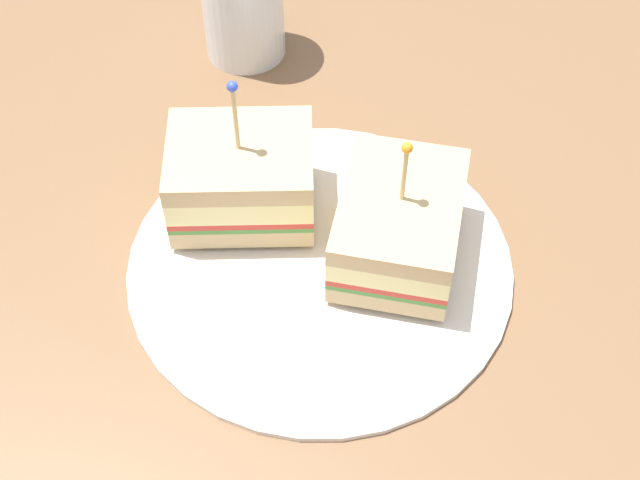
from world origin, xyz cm
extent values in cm
cube|color=brown|center=(0.00, 0.00, -1.00)|extent=(100.29, 100.29, 2.00)
cylinder|color=silver|center=(0.00, 0.00, 0.44)|extent=(25.90, 25.90, 0.88)
cube|color=tan|center=(-4.17, -3.13, 1.57)|extent=(10.30, 12.13, 1.39)
cube|color=#478438|center=(-4.17, -3.13, 2.46)|extent=(10.30, 12.13, 0.40)
cube|color=red|center=(-4.17, -3.13, 2.91)|extent=(10.30, 12.13, 0.50)
cube|color=#EFE093|center=(-4.17, -3.13, 3.94)|extent=(10.30, 12.13, 1.55)
cube|color=tan|center=(-4.17, -3.13, 5.41)|extent=(10.30, 12.13, 1.39)
cylinder|color=tan|center=(-4.17, -3.13, 7.99)|extent=(0.30, 0.30, 5.15)
sphere|color=orange|center=(-4.17, -3.13, 10.56)|extent=(0.70, 0.70, 0.70)
cube|color=tan|center=(6.97, -1.74, 1.62)|extent=(12.24, 11.52, 1.47)
cube|color=#478438|center=(6.97, -1.74, 2.55)|extent=(12.24, 11.52, 0.40)
cube|color=red|center=(6.97, -1.74, 3.00)|extent=(12.24, 11.52, 0.50)
cube|color=#EFE093|center=(6.97, -1.74, 4.17)|extent=(12.24, 11.52, 1.84)
cube|color=tan|center=(6.97, -1.74, 5.83)|extent=(12.24, 11.52, 1.47)
cylinder|color=tan|center=(6.97, -1.74, 8.81)|extent=(0.30, 0.30, 5.96)
sphere|color=blue|center=(6.97, -1.74, 11.80)|extent=(0.70, 0.70, 0.70)
cylinder|color=beige|center=(16.13, -17.19, 3.16)|extent=(5.77, 5.77, 6.32)
camera|label=1|loc=(-17.04, 31.99, 47.98)|focal=49.87mm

